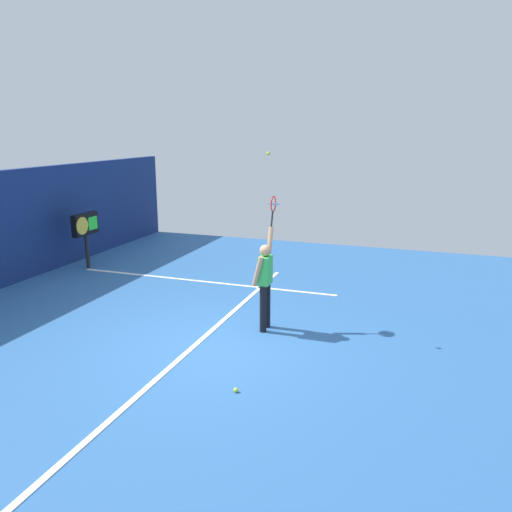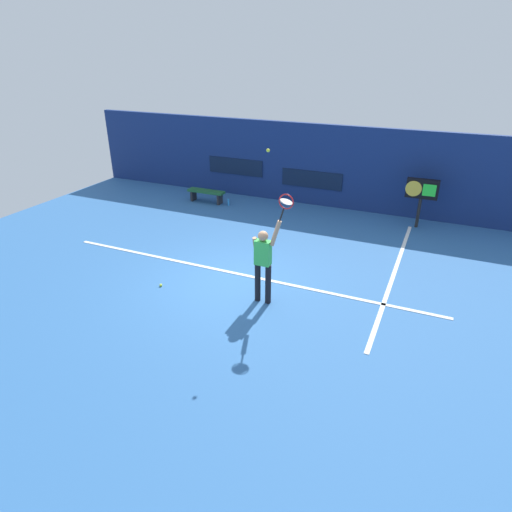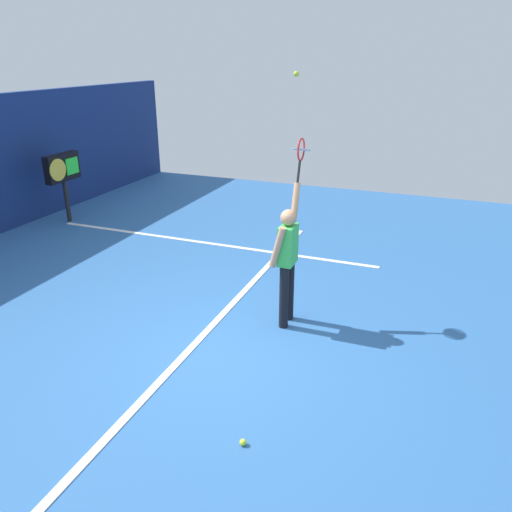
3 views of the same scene
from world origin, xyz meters
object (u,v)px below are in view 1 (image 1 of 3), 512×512
(tennis_racket, at_px, (273,206))
(tennis_ball, at_px, (269,154))
(scoreboard_clock, at_px, (85,226))
(spare_ball, at_px, (236,390))
(tennis_player, at_px, (265,279))

(tennis_racket, height_order, tennis_ball, tennis_ball)
(tennis_ball, xyz_separation_m, scoreboard_clock, (2.56, 6.14, -2.18))
(tennis_ball, height_order, spare_ball, tennis_ball)
(tennis_ball, bearing_deg, spare_ball, -172.38)
(tennis_ball, relative_size, scoreboard_clock, 0.04)
(tennis_racket, bearing_deg, tennis_player, 179.48)
(scoreboard_clock, height_order, spare_ball, scoreboard_clock)
(scoreboard_clock, bearing_deg, spare_ball, -128.36)
(tennis_racket, xyz_separation_m, scoreboard_clock, (2.18, 6.12, -1.17))
(tennis_player, bearing_deg, tennis_racket, -0.52)
(tennis_ball, distance_m, scoreboard_clock, 7.00)
(scoreboard_clock, bearing_deg, tennis_player, -113.47)
(tennis_player, bearing_deg, scoreboard_clock, 66.53)
(tennis_racket, distance_m, scoreboard_clock, 6.60)
(spare_ball, bearing_deg, tennis_player, 8.49)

